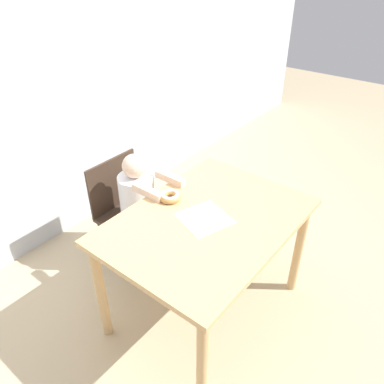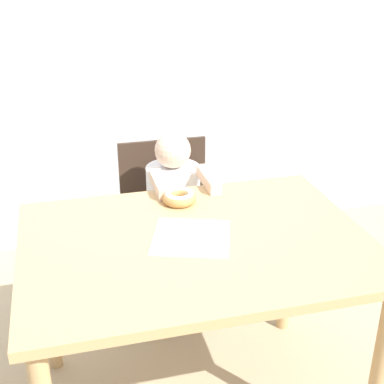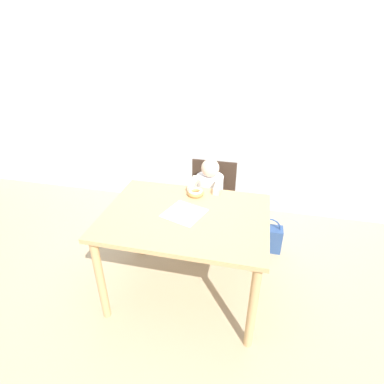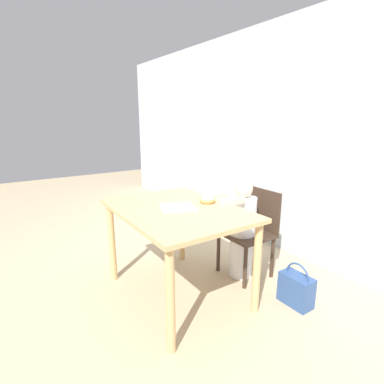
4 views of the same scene
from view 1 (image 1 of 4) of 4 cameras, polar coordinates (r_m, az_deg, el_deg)
name	(u,v)px [view 1 (image 1 of 4)]	position (r m, az deg, el deg)	size (l,w,h in m)	color
ground_plane	(205,308)	(2.72, 2.01, -17.21)	(12.00, 12.00, 0.00)	tan
wall_back	(42,87)	(2.99, -21.95, 14.56)	(8.00, 0.05, 2.50)	silver
dining_table	(207,232)	(2.24, 2.35, -6.19)	(1.21, 0.88, 0.78)	tan
chair	(128,211)	(2.85, -9.71, -2.84)	(0.45, 0.42, 0.83)	#38281E
child_figure	(139,213)	(2.75, -8.03, -3.21)	(0.26, 0.47, 0.95)	white
donut	(170,196)	(2.32, -3.38, -0.63)	(0.14, 0.14, 0.05)	tan
napkin	(204,218)	(2.17, 1.87, -4.03)	(0.34, 0.34, 0.00)	white
handbag	(185,209)	(3.33, -1.07, -2.68)	(0.27, 0.15, 0.37)	#2D4C84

